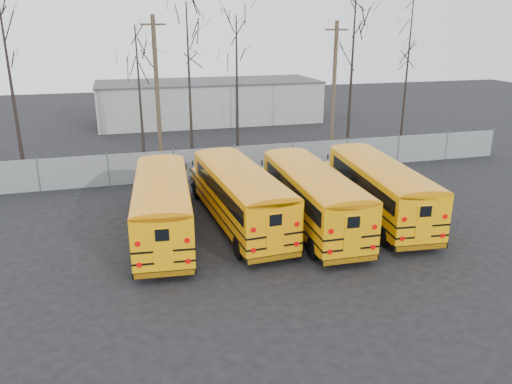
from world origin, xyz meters
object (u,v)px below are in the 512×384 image
object	(u,v)px
bus_a	(162,201)
utility_pole_right	(334,86)
utility_pole_left	(157,86)
bus_c	(311,192)
bus_d	(379,185)
bus_b	(239,192)

from	to	relation	value
bus_a	utility_pole_right	size ratio (longest dim) A/B	1.10
utility_pole_right	utility_pole_left	bearing A→B (deg)	-164.78
bus_a	utility_pole_left	bearing A→B (deg)	90.46
bus_c	bus_d	world-z (taller)	bus_c
bus_b	bus_d	world-z (taller)	bus_b
utility_pole_left	bus_c	bearing A→B (deg)	-73.24
bus_b	bus_d	size ratio (longest dim) A/B	1.01
bus_c	bus_a	bearing A→B (deg)	175.83
bus_d	utility_pole_left	size ratio (longest dim) A/B	1.07
bus_a	bus_d	world-z (taller)	bus_d
bus_c	utility_pole_right	world-z (taller)	utility_pole_right
bus_b	bus_d	bearing A→B (deg)	-9.69
bus_d	utility_pole_left	bearing A→B (deg)	126.46
bus_d	utility_pole_left	xyz separation A→B (m)	(-9.55, 15.92, 3.48)
bus_a	bus_b	distance (m)	3.76
bus_b	utility_pole_left	bearing A→B (deg)	95.61
bus_b	utility_pole_left	world-z (taller)	utility_pole_left
bus_b	utility_pole_right	distance (m)	17.72
bus_a	utility_pole_right	distance (m)	20.45
bus_c	utility_pole_right	distance (m)	16.79
bus_a	utility_pole_right	world-z (taller)	utility_pole_right
bus_b	bus_c	size ratio (longest dim) A/B	1.01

